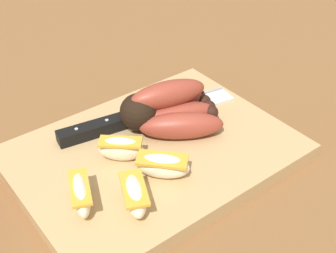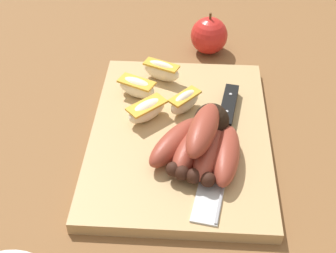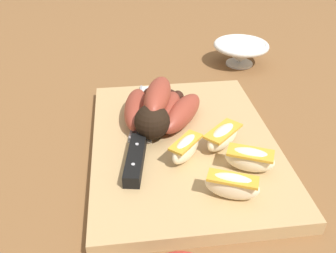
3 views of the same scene
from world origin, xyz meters
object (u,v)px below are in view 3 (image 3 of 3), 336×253
Objects in this scene: apple_wedge_near at (186,148)px; apple_wedge_extra at (223,137)px; apple_wedge_middle at (232,186)px; chefs_knife at (139,140)px; banana_bunch at (158,109)px; apple_wedge_far at (250,159)px; ceramic_bowl at (241,52)px.

apple_wedge_near is 0.86× the size of apple_wedge_extra.
apple_wedge_near is 0.85× the size of apple_wedge_middle.
chefs_knife is 0.17m from apple_wedge_middle.
banana_bunch is at bearing -32.42° from chefs_knife.
banana_bunch is 0.52× the size of chefs_knife.
chefs_knife is 0.16m from apple_wedge_far.
apple_wedge_middle is at bearing 142.31° from apple_wedge_far.
banana_bunch is at bearing 140.10° from ceramic_bowl.
banana_bunch is 0.33m from ceramic_bowl.
apple_wedge_far is at bearing -118.81° from chefs_knife.
apple_wedge_middle is at bearing 171.71° from apple_wedge_extra.
banana_bunch is 0.12m from apple_wedge_extra.
ceramic_bowl is (0.25, -0.21, -0.02)m from banana_bunch.
chefs_knife is at bearing 147.58° from banana_bunch.
apple_wedge_far is (-0.13, -0.11, -0.01)m from banana_bunch.
banana_bunch is 0.07m from chefs_knife.
apple_wedge_far is at bearing -158.68° from apple_wedge_extra.
banana_bunch reaches higher than apple_wedge_middle.
apple_wedge_far reaches higher than ceramic_bowl.
apple_wedge_middle is 0.99× the size of apple_wedge_far.
apple_wedge_near is 0.49× the size of ceramic_bowl.
apple_wedge_near is at bearing 152.49° from ceramic_bowl.
apple_wedge_middle is 0.46m from ceramic_bowl.
apple_wedge_extra is (-0.02, -0.12, 0.01)m from chefs_knife.
chefs_knife is at bearing 39.60° from apple_wedge_middle.
apple_wedge_extra is (0.06, 0.02, -0.00)m from apple_wedge_far.
apple_wedge_middle reaches higher than apple_wedge_near.
apple_wedge_far is at bearing -112.62° from apple_wedge_near.
apple_wedge_far is (0.05, -0.04, -0.00)m from apple_wedge_middle.
apple_wedge_near is 0.06m from apple_wedge_extra.
apple_wedge_extra is (0.11, -0.02, -0.00)m from apple_wedge_middle.
banana_bunch is 2.13× the size of apple_wedge_extra.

